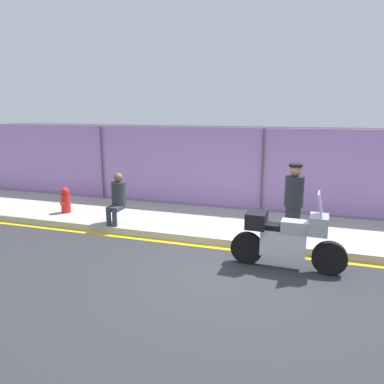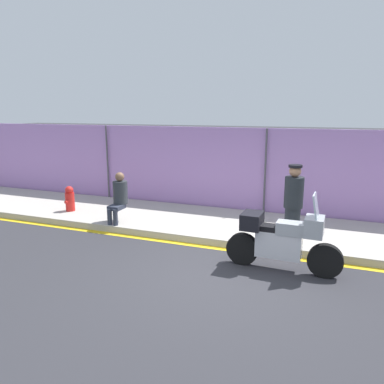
{
  "view_description": "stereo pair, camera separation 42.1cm",
  "coord_description": "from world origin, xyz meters",
  "px_view_note": "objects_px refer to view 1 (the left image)",
  "views": [
    {
      "loc": [
        1.31,
        -6.27,
        2.93
      ],
      "look_at": [
        -1.39,
        1.99,
        1.0
      ],
      "focal_mm": 35.0,
      "sensor_mm": 36.0,
      "label": 1
    },
    {
      "loc": [
        1.71,
        -6.13,
        2.93
      ],
      "look_at": [
        -1.39,
        1.99,
        1.0
      ],
      "focal_mm": 35.0,
      "sensor_mm": 36.0,
      "label": 2
    }
  ],
  "objects_px": {
    "motorcycle": "(286,237)",
    "fire_hydrant": "(66,200)",
    "officer_standing": "(294,200)",
    "person_seated_on_curb": "(118,196)"
  },
  "relations": [
    {
      "from": "motorcycle",
      "to": "fire_hydrant",
      "type": "relative_size",
      "value": 3.05
    },
    {
      "from": "motorcycle",
      "to": "fire_hydrant",
      "type": "bearing_deg",
      "value": 167.5
    },
    {
      "from": "officer_standing",
      "to": "person_seated_on_curb",
      "type": "distance_m",
      "value": 4.2
    },
    {
      "from": "officer_standing",
      "to": "motorcycle",
      "type": "bearing_deg",
      "value": -91.01
    },
    {
      "from": "officer_standing",
      "to": "fire_hydrant",
      "type": "xyz_separation_m",
      "value": [
        -6.01,
        0.04,
        -0.48
      ]
    },
    {
      "from": "motorcycle",
      "to": "officer_standing",
      "type": "distance_m",
      "value": 1.54
    },
    {
      "from": "motorcycle",
      "to": "officer_standing",
      "type": "relative_size",
      "value": 1.32
    },
    {
      "from": "officer_standing",
      "to": "fire_hydrant",
      "type": "distance_m",
      "value": 6.03
    },
    {
      "from": "officer_standing",
      "to": "person_seated_on_curb",
      "type": "bearing_deg",
      "value": -175.57
    },
    {
      "from": "person_seated_on_curb",
      "to": "fire_hydrant",
      "type": "height_order",
      "value": "person_seated_on_curb"
    }
  ]
}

